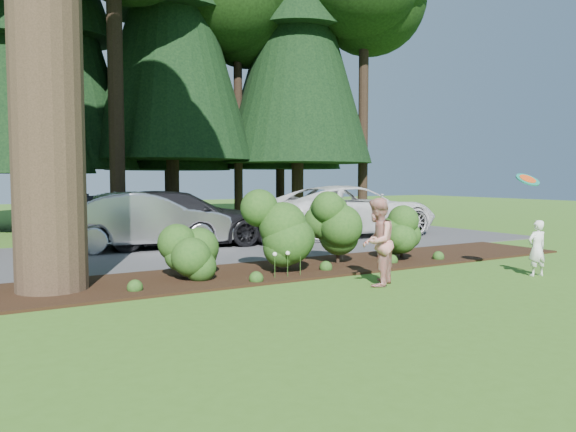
# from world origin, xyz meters

# --- Properties ---
(ground) EXTENTS (80.00, 80.00, 0.00)m
(ground) POSITION_xyz_m (0.00, 0.00, 0.00)
(ground) COLOR #39641C
(ground) RESTS_ON ground
(mulch_bed) EXTENTS (16.00, 2.50, 0.05)m
(mulch_bed) POSITION_xyz_m (0.00, 3.25, 0.03)
(mulch_bed) COLOR black
(mulch_bed) RESTS_ON ground
(driveway) EXTENTS (22.00, 6.00, 0.03)m
(driveway) POSITION_xyz_m (0.00, 7.50, 0.01)
(driveway) COLOR #38383A
(driveway) RESTS_ON ground
(shrub_row) EXTENTS (6.53, 1.60, 1.61)m
(shrub_row) POSITION_xyz_m (0.77, 3.14, 0.81)
(shrub_row) COLOR #1E4615
(shrub_row) RESTS_ON ground
(lily_cluster) EXTENTS (0.69, 0.09, 0.57)m
(lily_cluster) POSITION_xyz_m (-0.30, 2.40, 0.50)
(lily_cluster) COLOR #1E4615
(lily_cluster) RESTS_ON ground
(car_silver_wagon) EXTENTS (5.01, 2.20, 1.60)m
(car_silver_wagon) POSITION_xyz_m (-1.45, 8.37, 0.83)
(car_silver_wagon) COLOR #ACACB1
(car_silver_wagon) RESTS_ON driveway
(car_white_suv) EXTENTS (6.37, 3.19, 1.73)m
(car_white_suv) POSITION_xyz_m (5.76, 8.29, 0.90)
(car_white_suv) COLOR silver
(car_white_suv) RESTS_ON driveway
(car_dark_suv) EXTENTS (5.84, 3.04, 1.62)m
(car_dark_suv) POSITION_xyz_m (-0.41, 8.51, 0.84)
(car_dark_suv) COLOR black
(car_dark_suv) RESTS_ON driveway
(child) EXTENTS (0.48, 0.36, 1.17)m
(child) POSITION_xyz_m (4.29, 0.00, 0.58)
(child) COLOR white
(child) RESTS_ON ground
(adult) EXTENTS (1.03, 0.99, 1.67)m
(adult) POSITION_xyz_m (0.78, 0.91, 0.83)
(adult) COLOR #B42518
(adult) RESTS_ON ground
(frisbee) EXTENTS (0.50, 0.43, 0.29)m
(frisbee) POSITION_xyz_m (3.96, 0.03, 2.01)
(frisbee) COLOR #157761
(frisbee) RESTS_ON ground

